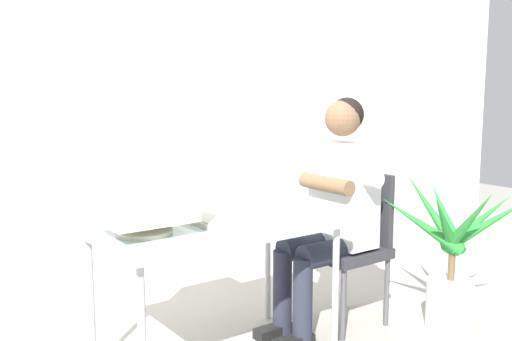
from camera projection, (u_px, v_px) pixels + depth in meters
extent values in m
cube|color=silver|center=(146.00, 75.00, 4.22)|extent=(8.00, 0.10, 3.00)
cylinder|color=#B7B7BC|center=(335.00, 290.00, 3.18)|extent=(0.04, 0.04, 0.71)
cylinder|color=#B7B7BC|center=(91.00, 302.00, 3.01)|extent=(0.04, 0.04, 0.71)
cylinder|color=#B7B7BC|center=(268.00, 263.00, 3.66)|extent=(0.04, 0.04, 0.71)
cube|color=silver|center=(216.00, 226.00, 3.04)|extent=(1.24, 0.72, 0.03)
cylinder|color=beige|center=(145.00, 232.00, 2.83)|extent=(0.27, 0.27, 0.02)
cylinder|color=beige|center=(144.00, 225.00, 2.82)|extent=(0.06, 0.06, 0.05)
cube|color=beige|center=(143.00, 183.00, 2.79)|extent=(0.41, 0.37, 0.36)
cube|color=black|center=(183.00, 179.00, 2.91)|extent=(0.01, 0.31, 0.29)
cube|color=beige|center=(211.00, 222.00, 3.02)|extent=(0.20, 0.45, 0.02)
cube|color=beige|center=(211.00, 219.00, 3.02)|extent=(0.17, 0.41, 0.01)
cylinder|color=#4C4C51|center=(343.00, 305.00, 3.36)|extent=(0.03, 0.03, 0.42)
cylinder|color=#4C4C51|center=(387.00, 292.00, 3.57)|extent=(0.03, 0.03, 0.42)
cylinder|color=#4C4C51|center=(302.00, 287.00, 3.65)|extent=(0.03, 0.03, 0.42)
cylinder|color=#4C4C51|center=(345.00, 276.00, 3.86)|extent=(0.03, 0.03, 0.42)
cube|color=#2D2D33|center=(345.00, 251.00, 3.58)|extent=(0.42, 0.42, 0.06)
cube|color=#2D2D33|center=(368.00, 207.00, 3.65)|extent=(0.04, 0.38, 0.43)
cube|color=silver|center=(344.00, 194.00, 3.51)|extent=(0.22, 0.38, 0.60)
sphere|color=brown|center=(343.00, 118.00, 3.43)|extent=(0.21, 0.21, 0.21)
sphere|color=black|center=(347.00, 115.00, 3.45)|extent=(0.20, 0.20, 0.20)
cylinder|color=#262838|center=(329.00, 253.00, 3.37)|extent=(0.38, 0.14, 0.14)
cylinder|color=#262838|center=(308.00, 245.00, 3.52)|extent=(0.38, 0.14, 0.14)
cylinder|color=#262838|center=(303.00, 302.00, 3.30)|extent=(0.11, 0.11, 0.50)
cylinder|color=#262838|center=(282.00, 293.00, 3.44)|extent=(0.11, 0.11, 0.50)
cube|color=black|center=(274.00, 331.00, 3.44)|extent=(0.24, 0.09, 0.06)
cylinder|color=silver|center=(370.00, 178.00, 3.30)|extent=(0.09, 0.14, 0.09)
cylinder|color=silver|center=(316.00, 169.00, 3.66)|extent=(0.09, 0.14, 0.09)
cylinder|color=brown|center=(326.00, 184.00, 3.42)|extent=(0.09, 0.38, 0.09)
cylinder|color=silver|center=(450.00, 304.00, 3.54)|extent=(0.27, 0.27, 0.30)
cylinder|color=brown|center=(452.00, 261.00, 3.51)|extent=(0.04, 0.04, 0.23)
cone|color=#278431|center=(478.00, 221.00, 3.55)|extent=(0.52, 0.19, 0.35)
cone|color=#278431|center=(445.00, 215.00, 3.65)|extent=(0.32, 0.44, 0.41)
cone|color=#278431|center=(431.00, 211.00, 3.56)|extent=(0.14, 0.41, 0.48)
cone|color=#278431|center=(421.00, 224.00, 3.47)|extent=(0.42, 0.38, 0.39)
cone|color=#278431|center=(445.00, 224.00, 3.33)|extent=(0.45, 0.23, 0.43)
cone|color=#278431|center=(468.00, 222.00, 3.32)|extent=(0.22, 0.42, 0.47)
cone|color=#278431|center=(487.00, 224.00, 3.43)|extent=(0.34, 0.42, 0.41)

